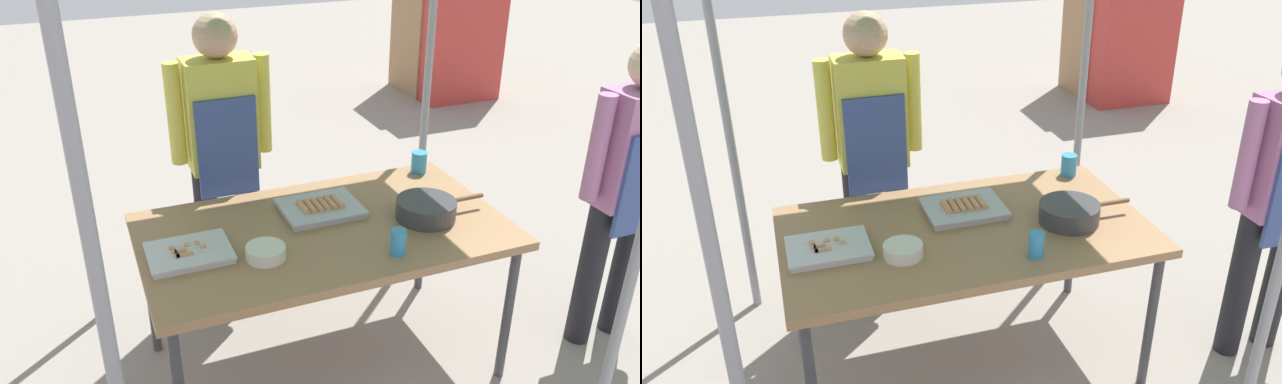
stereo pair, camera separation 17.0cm
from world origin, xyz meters
The scene contains 12 objects.
ground_plane centered at (0.00, 0.00, 0.00)m, with size 18.00×18.00×0.00m, color gray.
stall_table centered at (0.00, 0.00, 0.70)m, with size 1.60×0.90×0.75m.
tray_grilled_sausages centered at (0.04, 0.14, 0.77)m, with size 0.36×0.29×0.05m.
tray_meat_skewers centered at (-0.60, -0.02, 0.77)m, with size 0.34×0.25×0.04m.
cooking_wok centered at (0.46, -0.09, 0.80)m, with size 0.43×0.27×0.09m.
condiment_bowl centered at (-0.31, -0.15, 0.78)m, with size 0.16×0.16×0.05m, color silver.
drink_cup_near_edge centered at (0.67, 0.37, 0.81)m, with size 0.08×0.08×0.11m, color #338CBF.
drink_cup_by_wok centered at (0.20, -0.31, 0.81)m, with size 0.06×0.06×0.11m, color #338CBF.
vendor_woman centered at (-0.27, 0.71, 0.93)m, with size 0.52×0.23×1.57m.
customer_nearby centered at (1.38, -0.31, 0.89)m, with size 0.52×0.22×1.52m.
neighbor_stall_left centered at (2.87, 3.71, 0.91)m, with size 0.95×0.67×1.82m.
neighbor_stall_right centered at (2.82, 3.42, 0.87)m, with size 0.81×0.65×1.74m.
Camera 1 is at (-0.93, -2.31, 2.15)m, focal length 36.61 mm.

